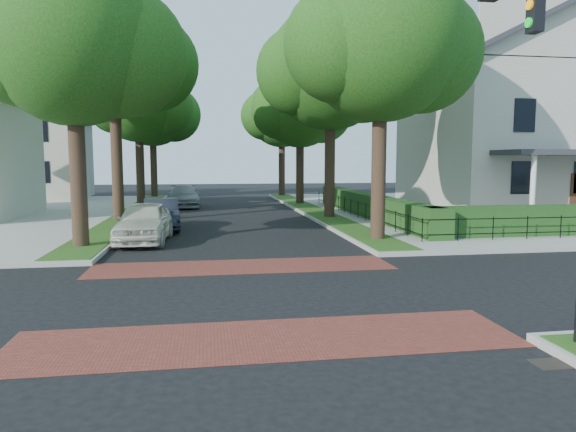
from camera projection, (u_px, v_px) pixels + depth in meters
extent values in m
plane|color=black|center=(252.00, 294.00, 12.26)|extent=(120.00, 120.00, 0.00)
cube|color=gray|center=(521.00, 208.00, 33.93)|extent=(30.00, 30.00, 0.15)
cube|color=maroon|center=(243.00, 266.00, 15.41)|extent=(9.00, 2.20, 0.01)
cube|color=maroon|center=(267.00, 339.00, 9.12)|extent=(9.00, 2.20, 0.01)
cube|color=black|center=(554.00, 364.00, 8.01)|extent=(0.65, 0.45, 0.01)
cube|color=#2A4F16|center=(312.00, 210.00, 31.84)|extent=(1.60, 29.80, 0.02)
cube|color=#2A4F16|center=(133.00, 212.00, 30.17)|extent=(1.60, 29.80, 0.02)
cylinder|color=black|center=(379.00, 143.00, 19.58)|extent=(0.56, 0.56, 7.35)
sphere|color=#173C10|center=(381.00, 39.00, 19.16)|extent=(6.20, 6.20, 6.20)
sphere|color=#173C10|center=(421.00, 53.00, 19.76)|extent=(4.65, 4.65, 4.65)
sphere|color=#173C10|center=(342.00, 44.00, 18.76)|extent=(4.34, 4.34, 4.34)
sphere|color=#173C10|center=(371.00, 35.00, 20.65)|extent=(4.03, 4.03, 4.03)
cylinder|color=black|center=(330.00, 145.00, 27.42)|extent=(0.56, 0.56, 7.70)
sphere|color=#173C10|center=(331.00, 67.00, 26.98)|extent=(6.60, 6.60, 6.60)
sphere|color=#173C10|center=(362.00, 77.00, 27.60)|extent=(4.95, 4.95, 4.95)
sphere|color=#173C10|center=(300.00, 72.00, 26.56)|extent=(4.62, 4.62, 4.62)
sphere|color=#173C10|center=(325.00, 63.00, 28.57)|extent=(4.29, 4.29, 4.29)
cylinder|color=black|center=(300.00, 157.00, 36.31)|extent=(0.56, 0.56, 6.65)
sphere|color=#173C10|center=(300.00, 106.00, 35.94)|extent=(5.80, 5.80, 5.80)
sphere|color=#173C10|center=(321.00, 113.00, 36.52)|extent=(4.35, 4.35, 4.35)
sphere|color=#173C10|center=(280.00, 110.00, 35.55)|extent=(4.06, 4.06, 4.06)
sphere|color=#173C10|center=(298.00, 101.00, 37.33)|extent=(3.77, 3.77, 3.77)
cylinder|color=black|center=(282.00, 155.00, 45.14)|extent=(0.56, 0.56, 7.00)
sphere|color=#173C10|center=(282.00, 113.00, 44.74)|extent=(6.00, 6.00, 6.00)
sphere|color=#173C10|center=(300.00, 118.00, 45.33)|extent=(4.50, 4.50, 4.50)
sphere|color=#173C10|center=(265.00, 116.00, 44.35)|extent=(4.20, 4.20, 4.20)
sphere|color=#173C10|center=(280.00, 109.00, 46.18)|extent=(3.90, 3.90, 3.90)
cylinder|color=black|center=(77.00, 147.00, 17.90)|extent=(0.56, 0.56, 7.00)
sphere|color=#173C10|center=(72.00, 38.00, 17.51)|extent=(6.00, 6.00, 6.00)
sphere|color=#173C10|center=(124.00, 53.00, 18.10)|extent=(4.50, 4.50, 4.50)
sphere|color=#173C10|center=(24.00, 44.00, 17.11)|extent=(4.20, 4.20, 4.20)
sphere|color=#173C10|center=(85.00, 33.00, 18.94)|extent=(3.90, 3.90, 3.90)
cylinder|color=black|center=(116.00, 141.00, 25.70)|extent=(0.56, 0.56, 8.05)
sphere|color=#173C10|center=(113.00, 54.00, 25.25)|extent=(6.40, 6.40, 6.40)
sphere|color=#173C10|center=(151.00, 64.00, 25.86)|extent=(4.80, 4.80, 4.80)
sphere|color=#173C10|center=(78.00, 58.00, 24.84)|extent=(4.48, 4.48, 4.48)
sphere|color=#173C10|center=(120.00, 50.00, 26.78)|extent=(4.16, 4.16, 4.16)
cylinder|color=black|center=(140.00, 155.00, 34.61)|extent=(0.56, 0.56, 6.86)
sphere|color=#173C10|center=(138.00, 100.00, 34.22)|extent=(5.60, 5.60, 5.60)
sphere|color=#173C10|center=(162.00, 107.00, 34.79)|extent=(4.20, 4.20, 4.20)
sphere|color=#173C10|center=(116.00, 104.00, 33.84)|extent=(3.92, 3.92, 3.92)
sphere|color=#173C10|center=(142.00, 95.00, 35.56)|extent=(3.64, 3.64, 3.64)
cylinder|color=black|center=(153.00, 154.00, 43.43)|extent=(0.56, 0.56, 7.14)
sphere|color=#173C10|center=(152.00, 109.00, 43.03)|extent=(6.20, 6.20, 6.20)
sphere|color=#173C10|center=(173.00, 115.00, 43.63)|extent=(4.65, 4.65, 4.65)
sphere|color=#173C10|center=(133.00, 112.00, 42.63)|extent=(4.34, 4.34, 4.34)
sphere|color=#173C10|center=(155.00, 105.00, 44.51)|extent=(4.03, 4.03, 4.03)
cube|color=#173A14|center=(368.00, 205.00, 28.10)|extent=(1.00, 18.00, 1.20)
cube|color=#B3AFA1|center=(524.00, 144.00, 30.23)|extent=(12.00, 10.00, 8.00)
cylinder|color=white|center=(533.00, 187.00, 22.79)|extent=(0.24, 0.24, 3.00)
cube|color=#B3AFA1|center=(24.00, 158.00, 40.94)|extent=(9.00, 8.00, 6.50)
cube|color=maroon|center=(50.00, 91.00, 39.25)|extent=(0.80, 0.80, 3.64)
cube|color=black|center=(536.00, 5.00, 9.56)|extent=(0.22, 0.28, 1.00)
cylinder|color=orange|center=(529.00, 5.00, 9.54)|extent=(0.05, 0.18, 0.18)
cylinder|color=#0CB226|center=(529.00, 23.00, 9.57)|extent=(0.05, 0.18, 0.18)
imported|color=silver|center=(144.00, 222.00, 19.97)|extent=(2.06, 4.76, 1.60)
imported|color=#1E212D|center=(161.00, 214.00, 23.61)|extent=(2.00, 4.46, 1.42)
imported|color=gray|center=(184.00, 196.00, 35.26)|extent=(2.29, 5.17, 1.47)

